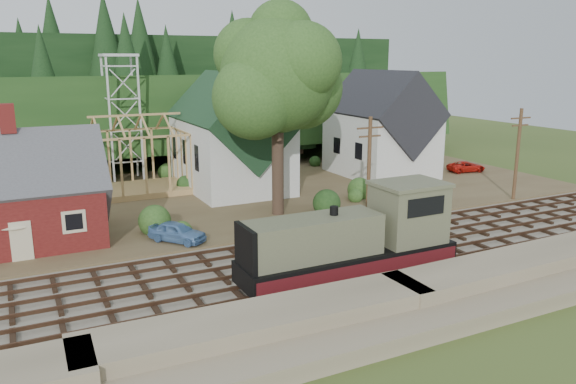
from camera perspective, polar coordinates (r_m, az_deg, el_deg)
name	(u,v)px	position (r m, az deg, el deg)	size (l,w,h in m)	color
ground	(320,262)	(34.20, 3.23, -7.15)	(140.00, 140.00, 0.00)	#384C1E
embankment	(409,319)	(27.76, 12.17, -12.53)	(64.00, 5.00, 1.60)	#7F7259
railroad_bed	(320,261)	(34.17, 3.23, -7.02)	(64.00, 11.00, 0.16)	#726B5B
village_flat	(218,196)	(49.88, -7.08, -0.42)	(64.00, 26.00, 0.30)	brown
hillside	(154,156)	(72.55, -13.49, 3.53)	(70.00, 28.00, 8.00)	#1E3F19
ridge	(128,140)	(88.04, -15.92, 5.08)	(80.00, 20.00, 12.00)	black
depot	(17,200)	(39.72, -25.86, -0.73)	(10.80, 7.41, 9.00)	#561413
church	(232,136)	(51.17, -5.76, 5.70)	(8.40, 15.17, 13.00)	silver
farmhouse	(381,130)	(58.24, 9.45, 6.21)	(8.40, 10.80, 10.60)	silver
timber_frame	(138,160)	(51.48, -15.00, 3.19)	(8.20, 6.20, 6.99)	tan
lattice_tower	(120,80)	(56.66, -16.70, 10.88)	(3.20, 3.20, 12.12)	silver
big_tree	(279,83)	(42.00, -0.92, 10.99)	(10.90, 8.40, 14.70)	#38281E
telegraph_pole_near	(369,169)	(40.92, 8.22, 2.36)	(2.20, 0.28, 8.00)	#4C331E
telegraph_pole_far	(517,153)	(50.89, 22.28, 3.65)	(2.20, 0.28, 8.00)	#4C331E
locomotive	(357,240)	(31.39, 7.03, -4.89)	(12.53, 3.13, 5.00)	black
car_blue	(177,232)	(37.43, -11.20, -3.99)	(1.58, 3.92, 1.34)	#5886BC
car_red	(466,167)	(62.29, 17.66, 2.48)	(1.85, 4.00, 1.11)	red
patio_set	(14,223)	(37.35, -26.06, -2.81)	(2.26, 2.26, 2.52)	silver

